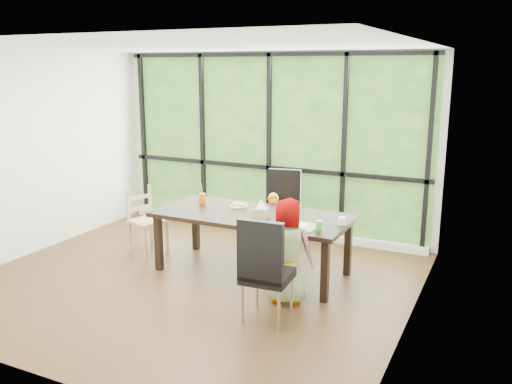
% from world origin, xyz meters
% --- Properties ---
extents(ground, '(5.00, 5.00, 0.00)m').
position_xyz_m(ground, '(0.00, 0.00, 0.00)').
color(ground, black).
rests_on(ground, ground).
extents(back_wall, '(5.00, 0.00, 5.00)m').
position_xyz_m(back_wall, '(0.00, 2.25, 1.35)').
color(back_wall, silver).
rests_on(back_wall, ground).
extents(foliage_backdrop, '(4.80, 0.02, 2.65)m').
position_xyz_m(foliage_backdrop, '(0.00, 2.23, 1.35)').
color(foliage_backdrop, '#25491B').
rests_on(foliage_backdrop, back_wall).
extents(window_mullions, '(4.80, 0.06, 2.65)m').
position_xyz_m(window_mullions, '(0.00, 2.19, 1.35)').
color(window_mullions, black).
rests_on(window_mullions, back_wall).
extents(window_sill, '(4.80, 0.12, 0.10)m').
position_xyz_m(window_sill, '(0.00, 2.15, 0.05)').
color(window_sill, silver).
rests_on(window_sill, ground).
extents(dining_table, '(2.37, 1.09, 0.75)m').
position_xyz_m(dining_table, '(0.52, 0.57, 0.38)').
color(dining_table, black).
rests_on(dining_table, ground).
extents(chair_window_leather, '(0.54, 0.54, 1.08)m').
position_xyz_m(chair_window_leather, '(0.47, 1.59, 0.54)').
color(chair_window_leather, black).
rests_on(chair_window_leather, ground).
extents(chair_interior_leather, '(0.49, 0.49, 1.08)m').
position_xyz_m(chair_interior_leather, '(1.21, -0.50, 0.54)').
color(chair_interior_leather, black).
rests_on(chair_interior_leather, ground).
extents(chair_end_beech, '(0.50, 0.51, 0.90)m').
position_xyz_m(chair_end_beech, '(-1.06, 0.59, 0.45)').
color(chair_end_beech, tan).
rests_on(chair_end_beech, ground).
extents(child_toddler, '(0.35, 0.26, 0.86)m').
position_xyz_m(child_toddler, '(0.52, 1.21, 0.43)').
color(child_toddler, orange).
rests_on(child_toddler, ground).
extents(child_older, '(0.62, 0.46, 1.15)m').
position_xyz_m(child_older, '(1.22, -0.03, 0.57)').
color(child_older, gray).
rests_on(child_older, ground).
extents(placemat, '(0.48, 0.35, 0.01)m').
position_xyz_m(placemat, '(1.18, 0.32, 0.75)').
color(placemat, tan).
rests_on(placemat, dining_table).
extents(plate_far, '(0.22, 0.22, 0.01)m').
position_xyz_m(plate_far, '(0.22, 0.80, 0.76)').
color(plate_far, white).
rests_on(plate_far, dining_table).
extents(plate_near, '(0.23, 0.23, 0.01)m').
position_xyz_m(plate_near, '(1.19, 0.33, 0.76)').
color(plate_near, white).
rests_on(plate_near, dining_table).
extents(orange_cup, '(0.08, 0.08, 0.13)m').
position_xyz_m(orange_cup, '(-0.28, 0.73, 0.82)').
color(orange_cup, '#EF5703').
rests_on(orange_cup, dining_table).
extents(green_cup, '(0.07, 0.07, 0.11)m').
position_xyz_m(green_cup, '(1.47, 0.26, 0.81)').
color(green_cup, '#4DC93B').
rests_on(green_cup, dining_table).
extents(white_mug, '(0.09, 0.09, 0.09)m').
position_xyz_m(white_mug, '(1.63, 0.59, 0.79)').
color(white_mug, white).
rests_on(white_mug, dining_table).
extents(tissue_box, '(0.14, 0.14, 0.12)m').
position_xyz_m(tissue_box, '(0.71, 0.42, 0.81)').
color(tissue_box, tan).
rests_on(tissue_box, dining_table).
extents(crepe_rolls_far, '(0.20, 0.12, 0.04)m').
position_xyz_m(crepe_rolls_far, '(0.22, 0.80, 0.78)').
color(crepe_rolls_far, tan).
rests_on(crepe_rolls_far, plate_far).
extents(crepe_rolls_near, '(0.05, 0.12, 0.04)m').
position_xyz_m(crepe_rolls_near, '(1.19, 0.33, 0.78)').
color(crepe_rolls_near, tan).
rests_on(crepe_rolls_near, plate_near).
extents(straw_white, '(0.01, 0.04, 0.20)m').
position_xyz_m(straw_white, '(-0.28, 0.73, 0.92)').
color(straw_white, white).
rests_on(straw_white, orange_cup).
extents(straw_pink, '(0.01, 0.04, 0.20)m').
position_xyz_m(straw_pink, '(1.47, 0.26, 0.90)').
color(straw_pink, pink).
rests_on(straw_pink, green_cup).
extents(tissue, '(0.12, 0.12, 0.11)m').
position_xyz_m(tissue, '(0.71, 0.42, 0.93)').
color(tissue, white).
rests_on(tissue, tissue_box).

